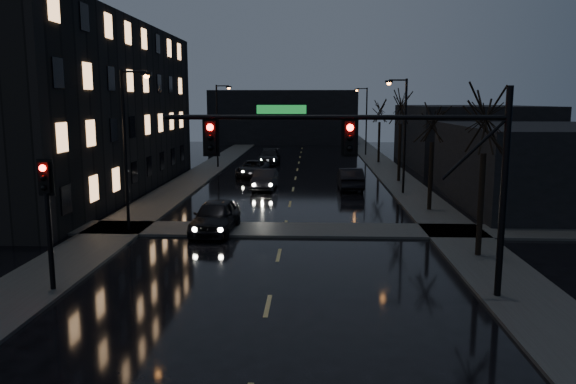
# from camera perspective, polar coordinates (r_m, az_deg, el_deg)

# --- Properties ---
(sidewalk_left) EXTENTS (3.00, 140.00, 0.12)m
(sidewalk_left) POSITION_cam_1_polar(r_m,az_deg,el_deg) (45.74, -10.06, 1.02)
(sidewalk_left) COLOR #2D2D2B
(sidewalk_left) RESTS_ON ground
(sidewalk_right) EXTENTS (3.00, 140.00, 0.12)m
(sidewalk_right) POSITION_cam_1_polar(r_m,az_deg,el_deg) (45.22, 11.48, 0.88)
(sidewalk_right) COLOR #2D2D2B
(sidewalk_right) RESTS_ON ground
(sidewalk_cross) EXTENTS (40.00, 3.00, 0.12)m
(sidewalk_cross) POSITION_cam_1_polar(r_m,az_deg,el_deg) (28.46, -0.41, -3.86)
(sidewalk_cross) COLOR #2D2D2B
(sidewalk_cross) RESTS_ON ground
(apartment_block) EXTENTS (12.00, 30.00, 12.00)m
(apartment_block) POSITION_cam_1_polar(r_m,az_deg,el_deg) (43.08, -22.30, 7.90)
(apartment_block) COLOR black
(apartment_block) RESTS_ON ground
(commercial_right_near) EXTENTS (10.00, 14.00, 5.00)m
(commercial_right_near) POSITION_cam_1_polar(r_m,az_deg,el_deg) (38.12, 24.19, 2.40)
(commercial_right_near) COLOR black
(commercial_right_near) RESTS_ON ground
(commercial_right_far) EXTENTS (12.00, 18.00, 6.00)m
(commercial_right_far) POSITION_cam_1_polar(r_m,az_deg,el_deg) (59.38, 17.78, 5.45)
(commercial_right_far) COLOR black
(commercial_right_far) RESTS_ON ground
(far_block) EXTENTS (22.00, 10.00, 8.00)m
(far_block) POSITION_cam_1_polar(r_m,az_deg,el_deg) (87.33, -0.43, 7.64)
(far_block) COLOR black
(far_block) RESTS_ON ground
(signal_mast) EXTENTS (11.11, 0.41, 7.00)m
(signal_mast) POSITION_cam_1_polar(r_m,az_deg,el_deg) (18.42, 10.14, 3.95)
(signal_mast) COLOR black
(signal_mast) RESTS_ON ground
(signal_pole_left) EXTENTS (0.35, 0.41, 4.53)m
(signal_pole_left) POSITION_cam_1_polar(r_m,az_deg,el_deg) (20.54, -23.24, -1.35)
(signal_pole_left) COLOR black
(signal_pole_left) RESTS_ON ground
(tree_near) EXTENTS (3.52, 3.52, 8.08)m
(tree_near) POSITION_cam_1_polar(r_m,az_deg,el_deg) (24.22, 19.48, 8.02)
(tree_near) COLOR black
(tree_near) RESTS_ON ground
(tree_mid_a) EXTENTS (3.30, 3.30, 7.58)m
(tree_mid_a) POSITION_cam_1_polar(r_m,az_deg,el_deg) (33.92, 14.52, 7.80)
(tree_mid_a) COLOR black
(tree_mid_a) RESTS_ON ground
(tree_mid_b) EXTENTS (3.74, 3.74, 8.59)m
(tree_mid_b) POSITION_cam_1_polar(r_m,az_deg,el_deg) (45.72, 11.43, 9.21)
(tree_mid_b) COLOR black
(tree_mid_b) RESTS_ON ground
(tree_far) EXTENTS (3.43, 3.43, 7.88)m
(tree_far) POSITION_cam_1_polar(r_m,az_deg,el_deg) (59.60, 9.32, 8.72)
(tree_far) COLOR black
(tree_far) RESTS_ON ground
(streetlight_l_near) EXTENTS (1.53, 0.28, 8.00)m
(streetlight_l_near) POSITION_cam_1_polar(r_m,az_deg,el_deg) (28.68, -15.85, 5.42)
(streetlight_l_near) COLOR black
(streetlight_l_near) RESTS_ON ground
(streetlight_l_far) EXTENTS (1.53, 0.28, 8.00)m
(streetlight_l_far) POSITION_cam_1_polar(r_m,az_deg,el_deg) (54.95, -7.00, 7.39)
(streetlight_l_far) COLOR black
(streetlight_l_far) RESTS_ON ground
(streetlight_r_mid) EXTENTS (1.53, 0.28, 8.00)m
(streetlight_r_mid) POSITION_cam_1_polar(r_m,az_deg,el_deg) (39.71, 11.50, 6.57)
(streetlight_r_mid) COLOR black
(streetlight_r_mid) RESTS_ON ground
(streetlight_r_far) EXTENTS (1.53, 0.28, 8.00)m
(streetlight_r_far) POSITION_cam_1_polar(r_m,az_deg,el_deg) (67.49, 7.79, 7.72)
(streetlight_r_far) COLOR black
(streetlight_r_far) RESTS_ON ground
(oncoming_car_a) EXTENTS (2.21, 4.91, 1.64)m
(oncoming_car_a) POSITION_cam_1_polar(r_m,az_deg,el_deg) (28.24, -7.37, -2.46)
(oncoming_car_a) COLOR black
(oncoming_car_a) RESTS_ON ground
(oncoming_car_b) EXTENTS (1.77, 4.52, 1.47)m
(oncoming_car_b) POSITION_cam_1_polar(r_m,az_deg,el_deg) (41.68, -2.37, 1.29)
(oncoming_car_b) COLOR black
(oncoming_car_b) RESTS_ON ground
(oncoming_car_c) EXTENTS (2.81, 5.22, 1.39)m
(oncoming_car_c) POSITION_cam_1_polar(r_m,az_deg,el_deg) (48.84, -3.60, 2.41)
(oncoming_car_c) COLOR black
(oncoming_car_c) RESTS_ON ground
(oncoming_car_d) EXTENTS (2.15, 5.20, 1.51)m
(oncoming_car_d) POSITION_cam_1_polar(r_m,az_deg,el_deg) (58.23, -1.91, 3.60)
(oncoming_car_d) COLOR black
(oncoming_car_d) RESTS_ON ground
(lead_car) EXTENTS (1.82, 4.89, 1.60)m
(lead_car) POSITION_cam_1_polar(r_m,az_deg,el_deg) (41.95, 6.32, 1.38)
(lead_car) COLOR black
(lead_car) RESTS_ON ground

